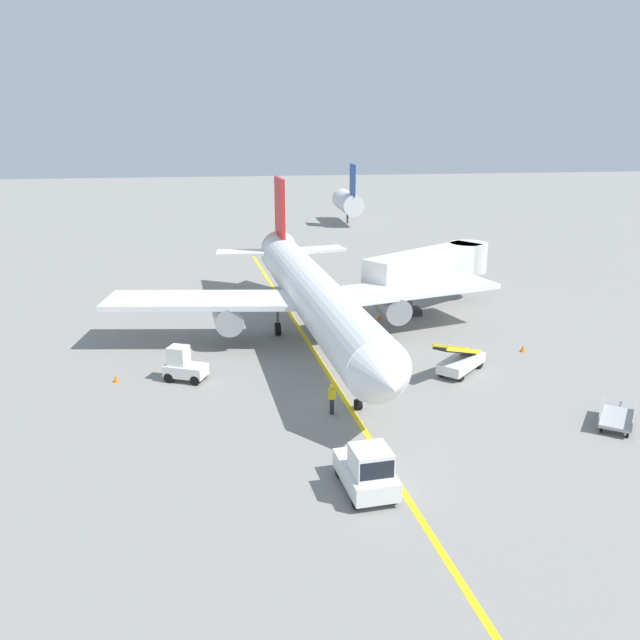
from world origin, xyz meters
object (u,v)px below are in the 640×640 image
at_px(airliner, 312,293).
at_px(baggage_tug_near_wing, 183,366).
at_px(safety_cone_wingtip_right, 380,317).
at_px(safety_cone_wingtip_left, 389,349).
at_px(pushback_tug, 367,470).
at_px(safety_cone_nose_left, 523,348).
at_px(baggage_cart_loaded, 617,418).
at_px(jet_bridge, 436,265).
at_px(safety_cone_nose_right, 116,379).
at_px(belt_loader_forward_hold, 461,361).
at_px(ground_crew_marshaller, 332,398).

height_order(airliner, baggage_tug_near_wing, airliner).
bearing_deg(safety_cone_wingtip_right, safety_cone_wingtip_left, -98.52).
bearing_deg(baggage_tug_near_wing, pushback_tug, -59.36).
xyz_separation_m(safety_cone_nose_left, safety_cone_wingtip_left, (-8.88, 1.21, 0.00)).
relative_size(baggage_cart_loaded, safety_cone_wingtip_left, 7.96).
bearing_deg(pushback_tug, safety_cone_wingtip_left, 72.93).
bearing_deg(jet_bridge, safety_cone_wingtip_right, -150.95).
relative_size(baggage_cart_loaded, safety_cone_nose_right, 7.96).
distance_m(airliner, jet_bridge, 13.05).
relative_size(jet_bridge, safety_cone_nose_right, 27.36).
height_order(pushback_tug, baggage_tug_near_wing, pushback_tug).
bearing_deg(safety_cone_nose_left, jet_bridge, 102.36).
xyz_separation_m(belt_loader_forward_hold, safety_cone_nose_right, (-20.65, 1.53, -0.56)).
height_order(pushback_tug, belt_loader_forward_hold, belt_loader_forward_hold).
xyz_separation_m(safety_cone_nose_left, safety_cone_nose_right, (-26.14, -1.56, 0.00)).
bearing_deg(airliner, safety_cone_wingtip_left, -35.60).
distance_m(belt_loader_forward_hold, safety_cone_nose_right, 20.71).
relative_size(safety_cone_nose_right, safety_cone_wingtip_left, 1.00).
bearing_deg(safety_cone_nose_left, baggage_tug_near_wing, -175.19).
bearing_deg(jet_bridge, belt_loader_forward_hold, -101.58).
relative_size(airliner, baggage_tug_near_wing, 13.00).
bearing_deg(belt_loader_forward_hold, ground_crew_marshaller, -151.60).
xyz_separation_m(ground_crew_marshaller, safety_cone_wingtip_left, (5.35, 9.02, -0.69)).
distance_m(jet_bridge, safety_cone_wingtip_left, 12.52).
xyz_separation_m(baggage_tug_near_wing, safety_cone_nose_right, (-3.96, 0.30, -0.71)).
bearing_deg(airliner, pushback_tug, -91.27).
height_order(airliner, baggage_cart_loaded, airliner).
bearing_deg(safety_cone_wingtip_left, safety_cone_nose_right, -170.88).
distance_m(jet_bridge, safety_cone_nose_left, 12.19).
relative_size(ground_crew_marshaller, safety_cone_wingtip_left, 3.86).
xyz_separation_m(airliner, baggage_cart_loaded, (13.37, -15.98, -2.95)).
relative_size(baggage_cart_loaded, safety_cone_nose_left, 7.96).
xyz_separation_m(pushback_tug, safety_cone_nose_right, (-12.09, 14.04, -0.77)).
bearing_deg(airliner, ground_crew_marshaller, -92.95).
bearing_deg(baggage_tug_near_wing, belt_loader_forward_hold, -4.19).
distance_m(jet_bridge, safety_cone_wingtip_right, 6.89).
bearing_deg(baggage_cart_loaded, jet_bridge, 95.71).
xyz_separation_m(pushback_tug, belt_loader_forward_hold, (8.55, 12.51, -0.22)).
bearing_deg(ground_crew_marshaller, baggage_cart_loaded, -14.33).
distance_m(baggage_tug_near_wing, safety_cone_wingtip_right, 17.77).
bearing_deg(pushback_tug, safety_cone_nose_left, 48.01).
height_order(ground_crew_marshaller, safety_cone_wingtip_left, ground_crew_marshaller).
xyz_separation_m(airliner, safety_cone_wingtip_right, (5.81, 3.95, -3.20)).
height_order(baggage_cart_loaded, ground_crew_marshaller, ground_crew_marshaller).
bearing_deg(belt_loader_forward_hold, pushback_tug, -124.35).
bearing_deg(safety_cone_nose_right, jet_bridge, 28.87).
xyz_separation_m(safety_cone_nose_right, safety_cone_wingtip_left, (17.26, 2.77, 0.00)).
relative_size(pushback_tug, safety_cone_nose_left, 8.56).
bearing_deg(safety_cone_nose_right, airliner, 26.11).
relative_size(belt_loader_forward_hold, safety_cone_wingtip_right, 10.08).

